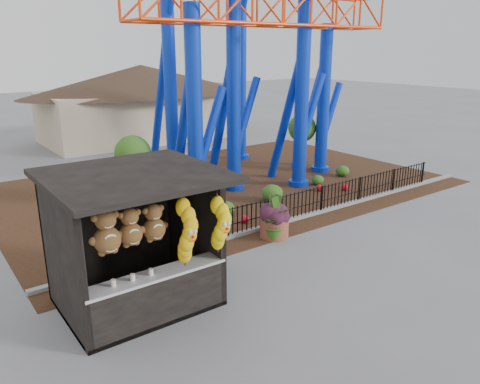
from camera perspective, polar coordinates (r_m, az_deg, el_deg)
ground at (r=11.77m, az=3.84°, el=-11.23°), size 120.00×120.00×0.00m
mulch_bed at (r=19.96m, az=-2.06°, el=0.90°), size 18.00×12.00×0.02m
curb at (r=16.25m, az=7.91°, el=-2.91°), size 18.00×0.18×0.12m
prize_booth at (r=10.35m, az=-12.22°, el=-6.26°), size 3.50×3.40×3.12m
picket_fence at (r=16.72m, az=10.20°, el=-0.85°), size 12.20×0.06×1.00m
roller_coaster at (r=20.01m, az=0.15°, el=19.60°), size 11.00×6.37×10.82m
terracotta_planter at (r=14.44m, az=4.20°, el=-4.34°), size 1.08×1.08×0.62m
planter_foliage at (r=14.22m, az=4.26°, el=-1.97°), size 0.70×0.70×0.64m
potted_plant at (r=14.20m, az=4.24°, el=-3.83°), size 0.95×0.83×1.03m
landscaping at (r=18.39m, az=2.56°, el=0.45°), size 7.80×3.98×0.69m
pavilion at (r=30.75m, az=-11.87°, el=12.09°), size 15.00×15.00×4.80m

